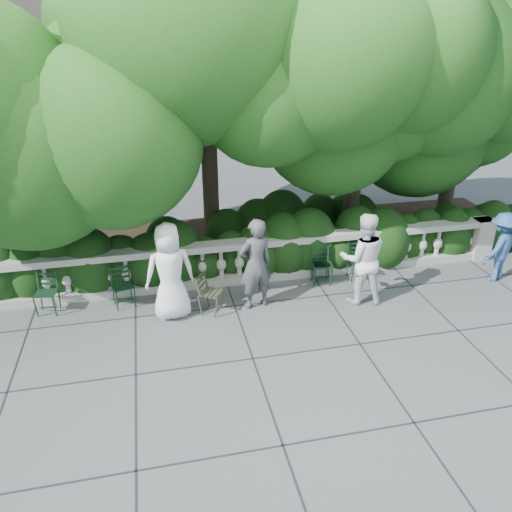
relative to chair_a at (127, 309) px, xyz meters
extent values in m
plane|color=#4B4D52|center=(2.67, -1.17, 0.00)|extent=(90.00, 90.00, 0.00)
cube|color=#9E998E|center=(2.67, 0.63, 0.09)|extent=(12.00, 0.32, 0.18)
cube|color=#9E998E|center=(2.67, 0.63, 0.93)|extent=(12.00, 0.36, 0.14)
cube|color=#9E998E|center=(8.45, 0.63, 0.50)|extent=(0.44, 0.44, 1.00)
cylinder|color=#3F3023|center=(-1.33, 2.23, 1.40)|extent=(0.40, 0.40, 2.80)
ellipsoid|color=#12380F|center=(-1.33, 1.79, 3.68)|extent=(5.28, 5.28, 3.96)
cylinder|color=#3F3023|center=(2.17, 2.83, 1.70)|extent=(0.40, 0.40, 3.40)
ellipsoid|color=#12380F|center=(2.17, 2.31, 4.44)|extent=(6.24, 6.24, 4.68)
cylinder|color=#3F3023|center=(5.67, 2.13, 1.50)|extent=(0.40, 0.40, 3.00)
ellipsoid|color=#12380F|center=(5.67, 1.67, 3.92)|extent=(5.52, 5.52, 4.14)
cylinder|color=#3F3023|center=(8.67, 2.63, 1.30)|extent=(0.40, 0.40, 2.60)
ellipsoid|color=#12380F|center=(8.67, 2.23, 3.40)|extent=(4.80, 4.80, 3.60)
imported|color=white|center=(0.91, -0.45, 0.98)|extent=(1.03, 0.74, 1.96)
imported|color=#45464B|center=(2.60, -0.44, 0.96)|extent=(0.79, 0.61, 1.92)
imported|color=white|center=(4.76, -0.70, 0.97)|extent=(1.07, 0.91, 1.95)
imported|color=#2D4F87|center=(8.12, -0.47, 0.79)|extent=(1.18, 0.97, 1.59)
camera|label=1|loc=(0.70, -9.07, 5.40)|focal=35.00mm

